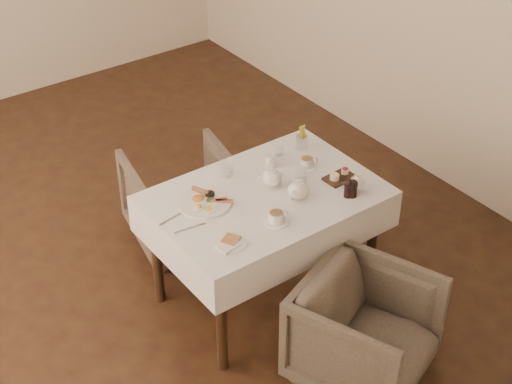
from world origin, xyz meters
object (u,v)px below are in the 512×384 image
object	(u,v)px
armchair_near	(365,331)
armchair_far	(183,199)
breakfast_plate	(205,202)
teapot_centre	(272,176)
table	(265,211)

from	to	relation	value
armchair_near	armchair_far	world-z (taller)	armchair_far
breakfast_plate	teapot_centre	distance (m)	0.42
armchair_near	table	bearing A→B (deg)	72.61
armchair_near	teapot_centre	world-z (taller)	teapot_centre
armchair_near	breakfast_plate	world-z (taller)	breakfast_plate
armchair_far	breakfast_plate	distance (m)	0.83
armchair_near	breakfast_plate	bearing A→B (deg)	90.57
armchair_near	teapot_centre	distance (m)	1.00
table	armchair_far	distance (m)	0.85
table	armchair_far	bearing A→B (deg)	96.52
armchair_near	armchair_far	distance (m)	1.61
armchair_near	armchair_far	size ratio (longest dim) A/B	0.99
table	breakfast_plate	size ratio (longest dim) A/B	4.30
table	armchair_far	size ratio (longest dim) A/B	1.87
armchair_far	teapot_centre	bearing A→B (deg)	113.67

